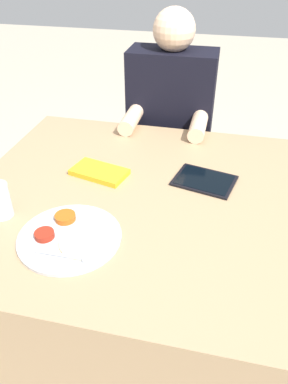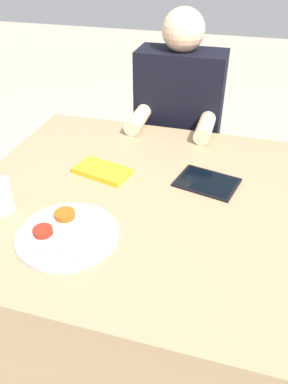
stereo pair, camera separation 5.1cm
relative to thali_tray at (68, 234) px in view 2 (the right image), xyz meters
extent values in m
plane|color=#B2A893|center=(0.13, 0.26, -0.76)|extent=(12.00, 12.00, 0.00)
cube|color=#9E7F5B|center=(0.13, 0.26, -0.38)|extent=(1.16, 1.08, 0.75)
cylinder|color=#B7BABF|center=(0.00, 0.00, 0.00)|extent=(0.30, 0.30, 0.01)
cylinder|color=#B75114|center=(-0.04, 0.07, 0.01)|extent=(0.06, 0.06, 0.02)
cylinder|color=maroon|center=(-0.07, -0.02, 0.01)|extent=(0.06, 0.06, 0.02)
cylinder|color=beige|center=(0.05, -0.01, 0.01)|extent=(0.15, 0.15, 0.01)
cylinder|color=#B7BABF|center=(0.01, -0.08, 0.01)|extent=(0.14, 0.01, 0.01)
sphere|color=#B7BABF|center=(0.08, -0.08, 0.01)|extent=(0.02, 0.02, 0.02)
cube|color=silver|center=(-0.03, 0.35, 0.00)|extent=(0.22, 0.15, 0.01)
cube|color=gold|center=(-0.03, 0.35, 0.00)|extent=(0.22, 0.16, 0.02)
cube|color=black|center=(0.35, 0.39, 0.00)|extent=(0.24, 0.20, 0.01)
cube|color=black|center=(0.35, 0.39, 0.00)|extent=(0.21, 0.18, 0.00)
cube|color=black|center=(0.14, 0.97, -0.54)|extent=(0.36, 0.22, 0.44)
cube|color=black|center=(0.14, 0.97, -0.01)|extent=(0.41, 0.20, 0.61)
sphere|color=beige|center=(0.14, 0.97, 0.38)|extent=(0.19, 0.19, 0.19)
cylinder|color=beige|center=(-0.02, 0.78, 0.03)|extent=(0.07, 0.22, 0.07)
cylinder|color=beige|center=(0.29, 0.78, 0.03)|extent=(0.07, 0.22, 0.07)
cylinder|color=silver|center=(-0.25, 0.06, 0.05)|extent=(0.07, 0.07, 0.11)
camera|label=1|loc=(0.39, -0.75, 0.73)|focal=35.00mm
camera|label=2|loc=(0.44, -0.73, 0.73)|focal=35.00mm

